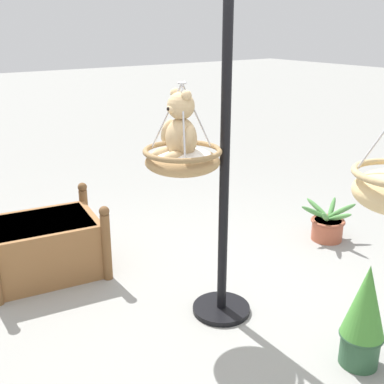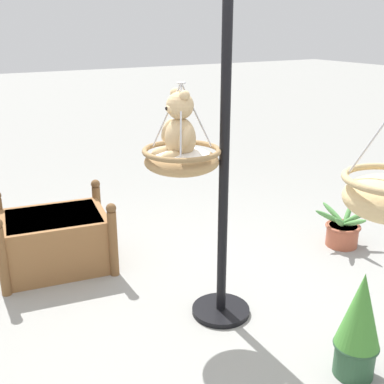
% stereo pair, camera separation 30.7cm
% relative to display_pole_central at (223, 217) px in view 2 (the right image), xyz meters
% --- Properties ---
extents(ground_plane, '(40.00, 40.00, 0.00)m').
position_rel_display_pole_central_xyz_m(ground_plane, '(0.18, 0.10, -0.79)').
color(ground_plane, gray).
extents(display_pole_central, '(0.44, 0.44, 2.52)m').
position_rel_display_pole_central_xyz_m(display_pole_central, '(0.00, 0.00, 0.00)').
color(display_pole_central, black).
rests_on(display_pole_central, ground).
extents(hanging_basket_with_teddy, '(0.54, 0.54, 0.62)m').
position_rel_display_pole_central_xyz_m(hanging_basket_with_teddy, '(0.15, 0.25, 0.43)').
color(hanging_basket_with_teddy, '#A37F51').
extents(teddy_bear, '(0.33, 0.28, 0.48)m').
position_rel_display_pole_central_xyz_m(teddy_bear, '(0.15, 0.27, 0.63)').
color(teddy_bear, tan).
extents(wooden_planter_box, '(0.90, 1.07, 0.67)m').
position_rel_display_pole_central_xyz_m(wooden_planter_box, '(1.37, 0.89, -0.52)').
color(wooden_planter_box, olive).
rests_on(wooden_planter_box, ground).
extents(potted_plant_tall_leafy, '(0.28, 0.28, 0.72)m').
position_rel_display_pole_central_xyz_m(potted_plant_tall_leafy, '(-0.99, -0.36, -0.43)').
color(potted_plant_tall_leafy, '#2D5638').
rests_on(potted_plant_tall_leafy, ground).
extents(potted_plant_small_succulent, '(0.59, 0.56, 0.40)m').
position_rel_display_pole_central_xyz_m(potted_plant_small_succulent, '(0.40, -1.69, -0.64)').
color(potted_plant_small_succulent, '#AD563D').
rests_on(potted_plant_small_succulent, ground).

